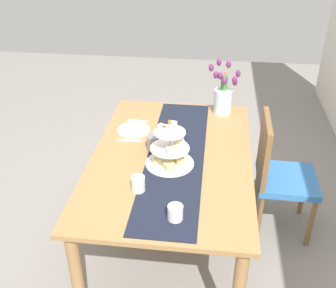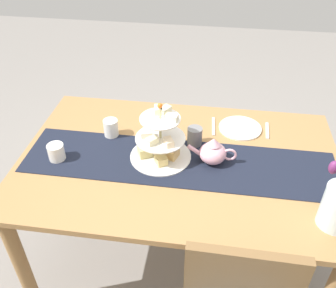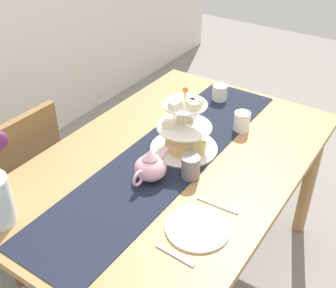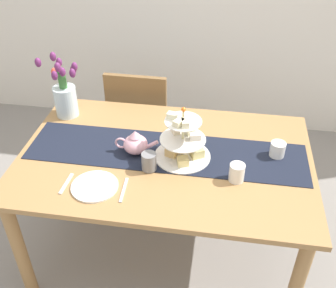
% 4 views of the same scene
% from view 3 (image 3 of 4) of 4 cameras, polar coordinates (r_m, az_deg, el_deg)
% --- Properties ---
extents(ground_plane, '(8.00, 8.00, 0.00)m').
position_cam_3_polar(ground_plane, '(2.39, 0.48, -17.10)').
color(ground_plane, gray).
extents(dining_table, '(1.57, 1.01, 0.77)m').
position_cam_3_polar(dining_table, '(1.91, 0.57, -4.56)').
color(dining_table, '#A37747').
rests_on(dining_table, ground_plane).
extents(chair_left, '(0.43, 0.43, 0.91)m').
position_cam_3_polar(chair_left, '(2.27, -19.59, -4.97)').
color(chair_left, brown).
rests_on(chair_left, ground_plane).
extents(table_runner, '(1.50, 0.36, 0.00)m').
position_cam_3_polar(table_runner, '(1.86, -0.15, -1.69)').
color(table_runner, black).
rests_on(table_runner, dining_table).
extents(tiered_cake_stand, '(0.30, 0.30, 0.30)m').
position_cam_3_polar(tiered_cake_stand, '(1.86, 2.19, 1.68)').
color(tiered_cake_stand, beige).
rests_on(tiered_cake_stand, table_runner).
extents(teapot, '(0.24, 0.13, 0.14)m').
position_cam_3_polar(teapot, '(1.71, -2.37, -3.07)').
color(teapot, '#E5A8BC').
rests_on(teapot, table_runner).
extents(cream_jug, '(0.08, 0.08, 0.08)m').
position_cam_3_polar(cream_jug, '(2.30, 6.90, 6.78)').
color(cream_jug, white).
rests_on(cream_jug, dining_table).
extents(dinner_plate_left, '(0.23, 0.23, 0.01)m').
position_cam_3_polar(dinner_plate_left, '(1.53, 3.97, -11.08)').
color(dinner_plate_left, white).
rests_on(dinner_plate_left, dining_table).
extents(fork_left, '(0.02, 0.15, 0.01)m').
position_cam_3_polar(fork_left, '(1.45, 0.96, -14.54)').
color(fork_left, silver).
rests_on(fork_left, dining_table).
extents(knife_left, '(0.02, 0.17, 0.01)m').
position_cam_3_polar(knife_left, '(1.63, 6.58, -8.07)').
color(knife_left, silver).
rests_on(knife_left, dining_table).
extents(mug_grey, '(0.08, 0.08, 0.09)m').
position_cam_3_polar(mug_grey, '(1.72, 3.04, -3.06)').
color(mug_grey, slate).
rests_on(mug_grey, table_runner).
extents(mug_white_text, '(0.08, 0.08, 0.09)m').
position_cam_3_polar(mug_white_text, '(2.05, 9.80, 2.97)').
color(mug_white_text, white).
rests_on(mug_white_text, dining_table).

